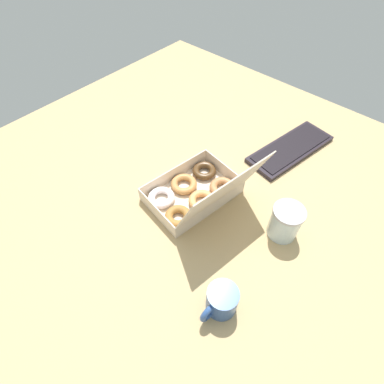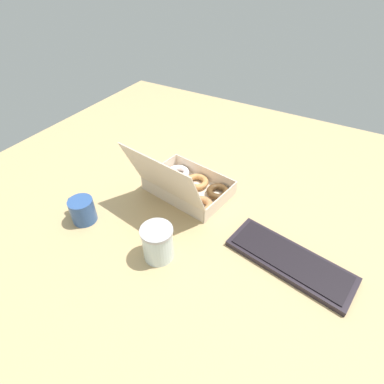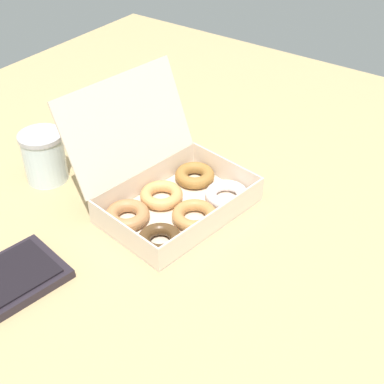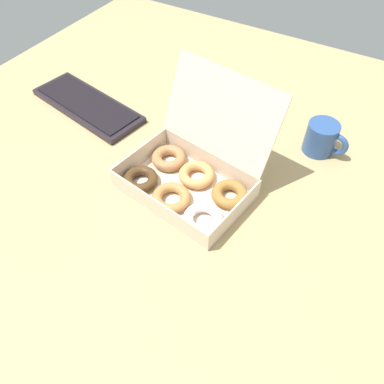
% 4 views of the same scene
% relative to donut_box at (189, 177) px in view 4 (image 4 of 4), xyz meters
% --- Properties ---
extents(ground_plane, '(1.80, 1.80, 0.02)m').
position_rel_donut_box_xyz_m(ground_plane, '(0.01, -0.01, -0.04)').
color(ground_plane, tan).
extents(donut_box, '(0.35, 0.34, 0.25)m').
position_rel_donut_box_xyz_m(donut_box, '(0.00, 0.00, 0.00)').
color(donut_box, beige).
rests_on(donut_box, ground_plane).
extents(keyboard, '(0.40, 0.21, 0.02)m').
position_rel_donut_box_xyz_m(keyboard, '(-0.45, 0.12, -0.02)').
color(keyboard, black).
rests_on(keyboard, ground_plane).
extents(coffee_mug, '(0.12, 0.08, 0.09)m').
position_rel_donut_box_xyz_m(coffee_mug, '(0.24, 0.30, 0.01)').
color(coffee_mug, '#2E508E').
rests_on(coffee_mug, ground_plane).
extents(glass_jar, '(0.10, 0.10, 0.12)m').
position_rel_donut_box_xyz_m(glass_jar, '(-0.08, 0.30, 0.03)').
color(glass_jar, silver).
rests_on(glass_jar, ground_plane).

